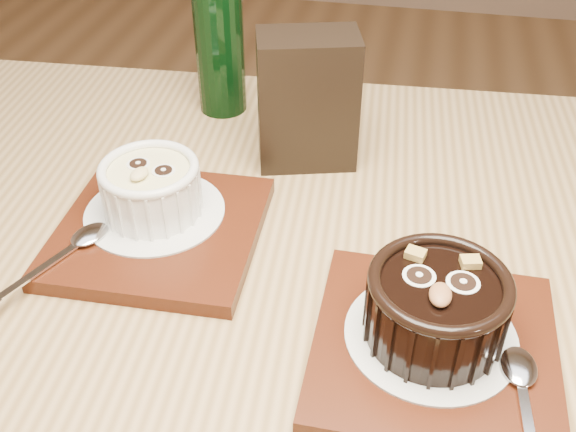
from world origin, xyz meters
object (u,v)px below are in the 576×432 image
at_px(ramekin_dark, 437,304).
at_px(green_bottle, 220,44).
at_px(table, 301,373).
at_px(tray_right, 434,350).
at_px(ramekin_white, 151,186).
at_px(condiment_stand, 307,101).
at_px(tray_left, 160,231).

height_order(ramekin_dark, green_bottle, green_bottle).
relative_size(table, ramekin_dark, 12.01).
relative_size(tray_right, ramekin_dark, 1.73).
bearing_deg(ramekin_white, green_bottle, 102.76).
bearing_deg(green_bottle, condiment_stand, -37.38).
distance_m(ramekin_white, condiment_stand, 0.19).
height_order(table, condiment_stand, condiment_stand).
xyz_separation_m(table, green_bottle, (-0.15, 0.30, 0.17)).
relative_size(ramekin_dark, green_bottle, 0.50).
bearing_deg(table, ramekin_dark, -16.03).
xyz_separation_m(ramekin_white, green_bottle, (-0.00, 0.23, 0.04)).
bearing_deg(ramekin_white, tray_right, -9.91).
distance_m(ramekin_white, tray_right, 0.29).
height_order(tray_left, tray_right, same).
bearing_deg(tray_right, ramekin_dark, 120.61).
distance_m(table, condiment_stand, 0.27).
distance_m(tray_left, tray_right, 0.27).
bearing_deg(tray_right, tray_left, 159.95).
xyz_separation_m(table, ramekin_dark, (0.10, -0.03, 0.14)).
xyz_separation_m(table, tray_right, (0.11, -0.04, 0.10)).
bearing_deg(tray_right, ramekin_white, 157.44).
xyz_separation_m(tray_right, green_bottle, (-0.26, 0.34, 0.07)).
xyz_separation_m(tray_left, ramekin_dark, (0.25, -0.09, 0.04)).
bearing_deg(condiment_stand, table, -80.44).
distance_m(tray_right, condiment_stand, 0.29).
distance_m(tray_right, ramekin_dark, 0.04).
xyz_separation_m(table, condiment_stand, (-0.04, 0.21, 0.16)).
xyz_separation_m(table, tray_left, (-0.14, 0.06, 0.10)).
height_order(tray_left, condiment_stand, condiment_stand).
bearing_deg(tray_right, green_bottle, 127.61).
relative_size(ramekin_dark, condiment_stand, 0.74).
xyz_separation_m(tray_left, condiment_stand, (0.11, 0.16, 0.06)).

